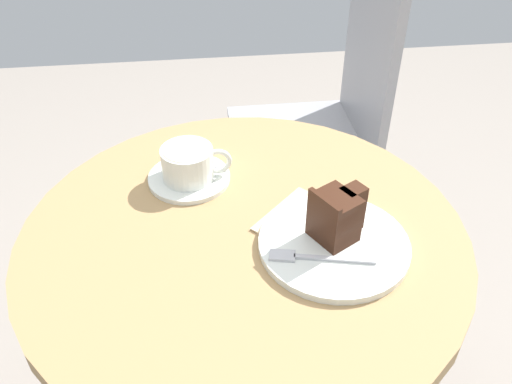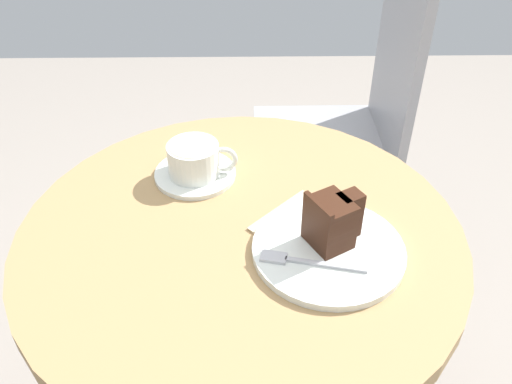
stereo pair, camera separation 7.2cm
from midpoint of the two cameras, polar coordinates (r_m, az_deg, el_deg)
cafe_table at (r=0.95m, az=-3.45°, el=-9.40°), size 0.72×0.72×0.69m
saucer at (r=0.98m, az=-9.15°, el=1.42°), size 0.15×0.15×0.01m
coffee_cup at (r=0.96m, az=-9.26°, el=3.00°), size 0.12×0.09×0.06m
teaspoon at (r=0.99m, az=-6.91°, el=2.74°), size 0.08×0.06×0.00m
cake_plate at (r=0.84m, az=5.74°, el=-5.57°), size 0.23×0.23×0.01m
cake_slice at (r=0.82m, az=6.01°, el=-2.60°), size 0.09×0.08×0.09m
fork at (r=0.80m, az=2.99°, el=-6.98°), size 0.16×0.05×0.00m
napkin at (r=0.87m, az=3.83°, el=-3.90°), size 0.21×0.22×0.00m
cafe_chair at (r=1.52m, az=6.71°, el=8.87°), size 0.38×0.38×0.91m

